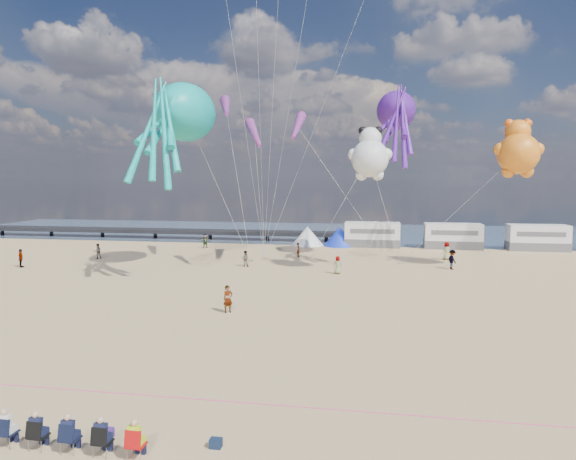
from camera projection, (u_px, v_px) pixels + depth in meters
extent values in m
plane|color=#D5B27B|center=(241.00, 356.00, 24.67)|extent=(120.00, 120.00, 0.00)
plane|color=#364C67|center=(333.00, 232.00, 78.60)|extent=(120.00, 120.00, 0.00)
cube|color=black|center=(129.00, 230.00, 72.36)|extent=(60.00, 3.00, 0.50)
cube|color=silver|center=(372.00, 235.00, 62.74)|extent=(6.60, 2.50, 3.00)
cube|color=silver|center=(453.00, 236.00, 61.17)|extent=(6.60, 2.50, 3.00)
cube|color=silver|center=(538.00, 238.00, 59.59)|extent=(6.60, 2.50, 3.00)
cone|color=white|center=(307.00, 236.00, 64.10)|extent=(4.00, 4.00, 2.40)
cone|color=#1933CC|center=(339.00, 236.00, 63.44)|extent=(4.00, 4.00, 2.40)
cube|color=#43217D|center=(107.00, 433.00, 16.93)|extent=(0.40, 0.30, 0.32)
cube|color=#12203A|center=(216.00, 443.00, 16.31)|extent=(0.38, 0.28, 0.30)
cylinder|color=#F2338C|center=(208.00, 400.00, 19.77)|extent=(34.00, 0.03, 0.03)
imported|color=tan|center=(228.00, 299.00, 32.42)|extent=(0.76, 0.73, 1.75)
imported|color=#7F6659|center=(338.00, 265.00, 45.23)|extent=(0.63, 0.46, 1.59)
imported|color=#7F6659|center=(98.00, 251.00, 53.55)|extent=(0.91, 0.92, 1.60)
imported|color=#7F6659|center=(452.00, 260.00, 47.51)|extent=(0.96, 1.08, 1.82)
imported|color=#7F6659|center=(21.00, 258.00, 48.55)|extent=(1.07, 1.30, 1.75)
imported|color=#7F6659|center=(205.00, 241.00, 61.80)|extent=(1.02, 0.92, 1.66)
imported|color=#7F6659|center=(299.00, 250.00, 54.66)|extent=(0.49, 1.44, 1.54)
imported|color=#7F6659|center=(447.00, 251.00, 53.02)|extent=(0.80, 0.70, 1.84)
imported|color=#7F6659|center=(245.00, 259.00, 48.99)|extent=(0.75, 0.49, 1.53)
cube|color=gray|center=(250.00, 260.00, 51.96)|extent=(0.50, 0.35, 0.22)
cube|color=gray|center=(311.00, 258.00, 53.18)|extent=(0.50, 0.35, 0.22)
cube|color=gray|center=(401.00, 263.00, 50.34)|extent=(0.50, 0.35, 0.22)
cube|color=gray|center=(389.00, 259.00, 52.71)|extent=(0.50, 0.35, 0.22)
cube|color=gray|center=(264.00, 258.00, 53.16)|extent=(0.50, 0.35, 0.22)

